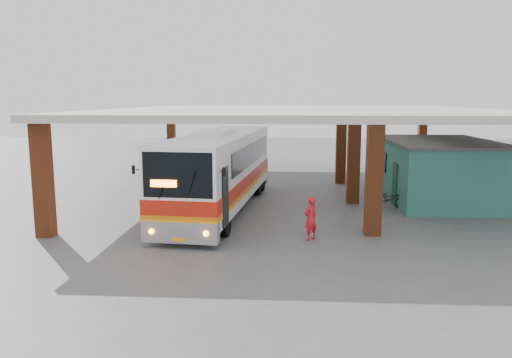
{
  "coord_description": "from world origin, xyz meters",
  "views": [
    {
      "loc": [
        -0.31,
        -21.99,
        5.21
      ],
      "look_at": [
        -1.7,
        0.0,
        1.65
      ],
      "focal_mm": 35.0,
      "sensor_mm": 36.0,
      "label": 1
    }
  ],
  "objects_px": {
    "pedestrian": "(311,219)",
    "motorcycle": "(389,199)",
    "coach_bus": "(220,170)",
    "red_chair": "(378,185)"
  },
  "relations": [
    {
      "from": "pedestrian",
      "to": "red_chair",
      "type": "height_order",
      "value": "pedestrian"
    },
    {
      "from": "motorcycle",
      "to": "red_chair",
      "type": "height_order",
      "value": "motorcycle"
    },
    {
      "from": "pedestrian",
      "to": "motorcycle",
      "type": "bearing_deg",
      "value": -168.72
    },
    {
      "from": "motorcycle",
      "to": "red_chair",
      "type": "distance_m",
      "value": 4.36
    },
    {
      "from": "coach_bus",
      "to": "red_chair",
      "type": "xyz_separation_m",
      "value": [
        8.27,
        5.07,
        -1.49
      ]
    },
    {
      "from": "coach_bus",
      "to": "red_chair",
      "type": "distance_m",
      "value": 9.81
    },
    {
      "from": "motorcycle",
      "to": "pedestrian",
      "type": "height_order",
      "value": "pedestrian"
    },
    {
      "from": "motorcycle",
      "to": "pedestrian",
      "type": "relative_size",
      "value": 1.11
    },
    {
      "from": "red_chair",
      "to": "coach_bus",
      "type": "bearing_deg",
      "value": -142.21
    },
    {
      "from": "coach_bus",
      "to": "red_chair",
      "type": "relative_size",
      "value": 14.93
    }
  ]
}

